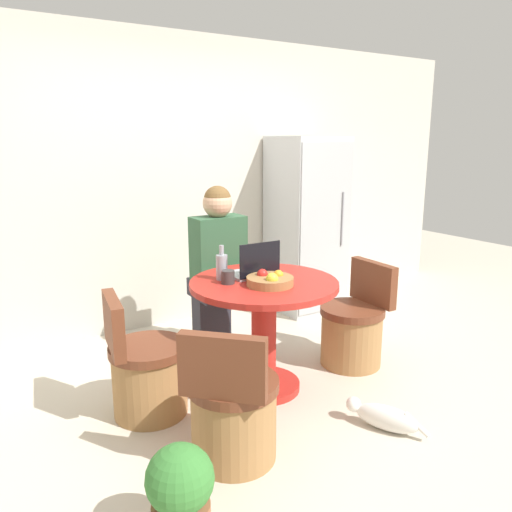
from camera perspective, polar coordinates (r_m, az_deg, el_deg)
name	(u,v)px	position (r m, az deg, el deg)	size (l,w,h in m)	color
ground_plane	(263,398)	(3.47, 0.83, -15.89)	(12.00, 12.00, 0.00)	beige
wall_back	(161,184)	(4.57, -10.84, 8.11)	(7.00, 0.06, 2.60)	beige
refrigerator	(306,225)	(4.99, 5.76, 3.56)	(0.63, 0.64, 1.72)	silver
dining_table	(264,317)	(3.37, 0.91, -6.93)	(0.99, 0.99, 0.78)	#B2261E
chair_near_left_corner	(233,414)	(2.78, -2.67, -17.55)	(0.56, 0.56, 0.78)	#9E7042
chair_right_side	(353,330)	(3.92, 11.06, -8.33)	(0.49, 0.49, 0.78)	#9E7042
chair_left_side	(147,374)	(3.26, -12.40, -13.00)	(0.50, 0.49, 0.78)	#9E7042
person_seated	(216,262)	(3.91, -4.58, -0.68)	(0.40, 0.37, 1.35)	#2D2D38
laptop	(254,269)	(3.40, -0.26, -1.48)	(0.31, 0.25, 0.25)	#B7B7BC
fruit_bowl	(270,280)	(3.20, 1.62, -2.78)	(0.30, 0.30, 0.10)	olive
coffee_cup	(228,277)	(3.23, -3.23, -2.41)	(0.09, 0.09, 0.09)	#383333
bottle	(222,266)	(3.32, -3.93, -1.19)	(0.08, 0.08, 0.23)	#9999A3
cat	(384,417)	(3.21, 14.44, -17.38)	(0.28, 0.47, 0.15)	white
potted_plant	(180,492)	(2.35, -8.64, -25.16)	(0.29, 0.29, 0.45)	#935638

